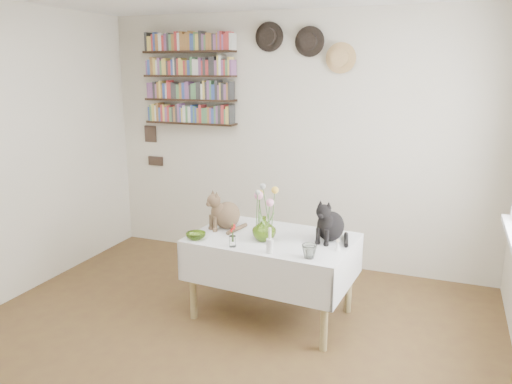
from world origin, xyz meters
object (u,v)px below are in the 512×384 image
at_px(black_cat, 331,218).
at_px(flower_vase, 264,228).
at_px(dining_table, 272,257).
at_px(tabby_cat, 227,208).
at_px(bookshelf_unit, 190,80).

bearing_deg(black_cat, flower_vase, -143.63).
height_order(dining_table, flower_vase, flower_vase).
relative_size(tabby_cat, bookshelf_unit, 0.34).
height_order(tabby_cat, flower_vase, tabby_cat).
bearing_deg(bookshelf_unit, dining_table, -40.90).
height_order(dining_table, bookshelf_unit, bookshelf_unit).
distance_m(dining_table, black_cat, 0.56).
bearing_deg(tabby_cat, bookshelf_unit, 166.25).
xyz_separation_m(tabby_cat, black_cat, (0.87, 0.01, 0.00)).
relative_size(tabby_cat, flower_vase, 1.75).
bearing_deg(tabby_cat, dining_table, 23.60).
relative_size(dining_table, black_cat, 3.82).
xyz_separation_m(flower_vase, bookshelf_unit, (-1.28, 1.23, 1.08)).
bearing_deg(tabby_cat, flower_vase, 10.88).
height_order(tabby_cat, bookshelf_unit, bookshelf_unit).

